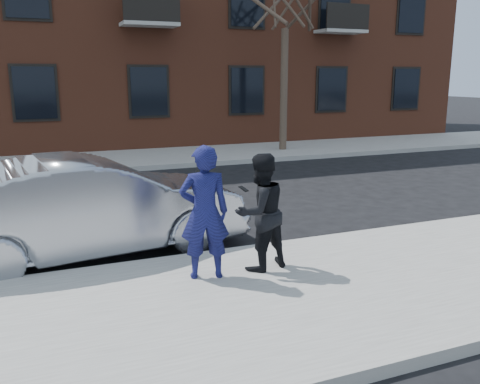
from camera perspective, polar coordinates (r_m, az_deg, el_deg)
name	(u,v)px	position (r m, az deg, el deg)	size (l,w,h in m)	color
ground	(352,284)	(7.17, 12.47, -10.01)	(100.00, 100.00, 0.00)	black
near_sidewalk	(363,285)	(6.95, 13.68, -10.14)	(50.00, 3.50, 0.15)	gray
near_curb	(298,244)	(8.37, 6.49, -5.84)	(50.00, 0.10, 0.15)	#999691
far_sidewalk	(159,158)	(17.29, -9.03, 3.84)	(50.00, 3.50, 0.15)	gray
far_curb	(173,166)	(15.56, -7.51, 2.90)	(50.00, 0.10, 0.15)	#999691
silver_sedan	(92,207)	(8.16, -16.26, -1.61)	(1.65, 4.73, 1.56)	#999BA3
man_hoodie	(204,212)	(6.57, -4.02, -2.31)	(0.72, 0.57, 1.76)	navy
man_peacoat	(260,212)	(6.88, 2.29, -2.27)	(0.90, 0.78, 1.61)	black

